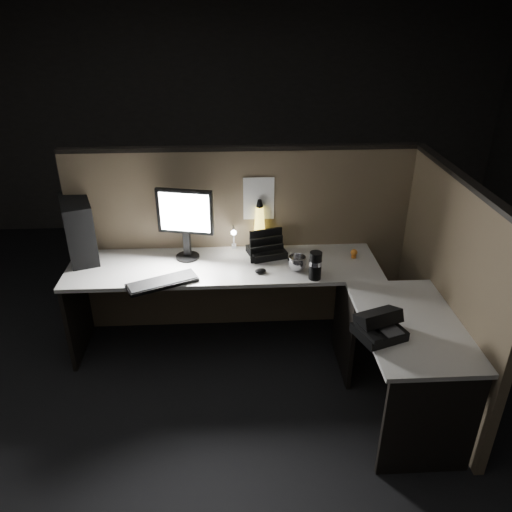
{
  "coord_description": "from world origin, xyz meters",
  "views": [
    {
      "loc": [
        -0.08,
        -2.66,
        2.49
      ],
      "look_at": [
        0.08,
        0.35,
        0.93
      ],
      "focal_mm": 35.0,
      "sensor_mm": 36.0,
      "label": 1
    }
  ],
  "objects_px": {
    "lava_lamp": "(260,228)",
    "desk_phone": "(378,326)",
    "pc_tower": "(79,229)",
    "monitor": "(185,217)",
    "keyboard": "(162,283)"
  },
  "relations": [
    {
      "from": "pc_tower",
      "to": "keyboard",
      "type": "relative_size",
      "value": 0.95
    },
    {
      "from": "pc_tower",
      "to": "keyboard",
      "type": "height_order",
      "value": "pc_tower"
    },
    {
      "from": "keyboard",
      "to": "lava_lamp",
      "type": "bearing_deg",
      "value": 12.98
    },
    {
      "from": "monitor",
      "to": "lava_lamp",
      "type": "bearing_deg",
      "value": 26.91
    },
    {
      "from": "keyboard",
      "to": "lava_lamp",
      "type": "distance_m",
      "value": 0.9
    },
    {
      "from": "monitor",
      "to": "desk_phone",
      "type": "xyz_separation_m",
      "value": [
        1.18,
        -1.05,
        -0.27
      ]
    },
    {
      "from": "pc_tower",
      "to": "monitor",
      "type": "relative_size",
      "value": 0.85
    },
    {
      "from": "monitor",
      "to": "lava_lamp",
      "type": "xyz_separation_m",
      "value": [
        0.56,
        0.14,
        -0.16
      ]
    },
    {
      "from": "monitor",
      "to": "pc_tower",
      "type": "bearing_deg",
      "value": -170.52
    },
    {
      "from": "monitor",
      "to": "lava_lamp",
      "type": "height_order",
      "value": "monitor"
    },
    {
      "from": "lava_lamp",
      "to": "desk_phone",
      "type": "distance_m",
      "value": 1.35
    },
    {
      "from": "monitor",
      "to": "keyboard",
      "type": "height_order",
      "value": "monitor"
    },
    {
      "from": "lava_lamp",
      "to": "desk_phone",
      "type": "relative_size",
      "value": 1.25
    },
    {
      "from": "pc_tower",
      "to": "lava_lamp",
      "type": "distance_m",
      "value": 1.36
    },
    {
      "from": "lava_lamp",
      "to": "desk_phone",
      "type": "xyz_separation_m",
      "value": [
        0.62,
        -1.19,
        -0.11
      ]
    }
  ]
}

